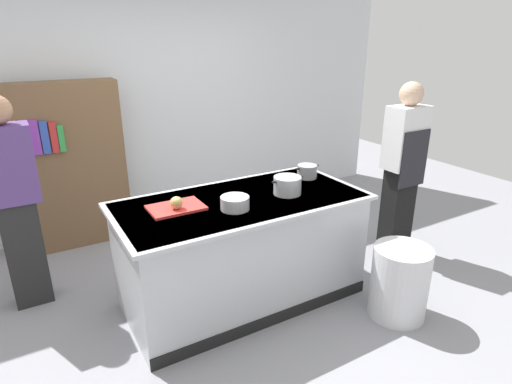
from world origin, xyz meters
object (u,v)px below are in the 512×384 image
person_guest (15,200)px  onion (176,203)px  person_chef (403,167)px  bookshelf (68,167)px  trash_bin (399,282)px  stock_pot (287,185)px  sauce_pan (307,171)px  mixing_bowl (235,203)px

person_guest → onion: bearing=33.8°
onion → person_chef: 2.27m
onion → bookshelf: size_ratio=0.06×
trash_bin → onion: bearing=149.7°
stock_pot → person_chef: person_chef is taller
sauce_pan → person_guest: person_guest is taller
person_chef → person_guest: size_ratio=1.00×
stock_pot → trash_bin: (0.57, -0.75, -0.68)m
bookshelf → trash_bin: bearing=-53.0°
sauce_pan → mixing_bowl: (-0.90, -0.32, -0.01)m
sauce_pan → onion: bearing=-173.7°
mixing_bowl → person_guest: person_guest is taller
person_guest → bookshelf: person_guest is taller
stock_pot → bookshelf: bearing=126.9°
sauce_pan → bookshelf: size_ratio=0.14×
mixing_bowl → person_guest: 1.72m
onion → trash_bin: 1.83m
stock_pot → trash_bin: 1.16m
sauce_pan → trash_bin: bearing=-79.7°
trash_bin → person_chef: bearing=44.1°
mixing_bowl → bookshelf: 2.15m
mixing_bowl → trash_bin: mixing_bowl is taller
sauce_pan → bookshelf: 2.43m
trash_bin → person_chef: person_chef is taller
stock_pot → sauce_pan: size_ratio=1.20×
stock_pot → bookshelf: bookshelf is taller
onion → stock_pot: (0.90, -0.11, 0.01)m
trash_bin → bookshelf: bookshelf is taller
onion → person_chef: person_chef is taller
person_guest → bookshelf: bearing=134.4°
sauce_pan → person_guest: (-2.31, 0.68, -0.05)m
onion → person_guest: size_ratio=0.06×
sauce_pan → bookshelf: bookshelf is taller
trash_bin → person_chef: (0.80, 0.77, 0.62)m
person_guest → sauce_pan: bearing=56.3°
mixing_bowl → bookshelf: bookshelf is taller
person_chef → person_guest: same height
mixing_bowl → person_chef: (1.88, 0.09, -0.04)m
sauce_pan → person_chef: person_chef is taller
bookshelf → stock_pot: bearing=-53.1°
onion → sauce_pan: size_ratio=0.39×
sauce_pan → bookshelf: bearing=137.8°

